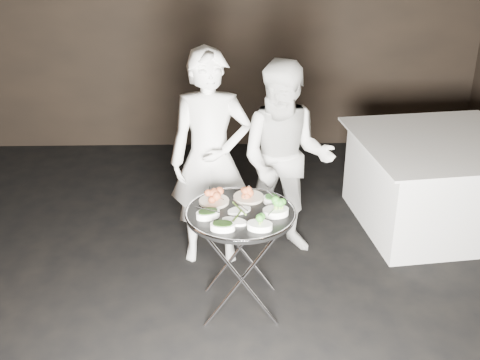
{
  "coord_description": "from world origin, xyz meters",
  "views": [
    {
      "loc": [
        0.14,
        -3.17,
        2.71
      ],
      "look_at": [
        0.23,
        0.51,
        0.95
      ],
      "focal_mm": 45.0,
      "sensor_mm": 36.0,
      "label": 1
    }
  ],
  "objects_px": {
    "waiter_left": "(211,160)",
    "waiter_right": "(286,160)",
    "serving_tray": "(241,214)",
    "tray_stand": "(241,257)",
    "dining_table": "(436,183)"
  },
  "relations": [
    {
      "from": "serving_tray",
      "to": "waiter_right",
      "type": "distance_m",
      "value": 0.9
    },
    {
      "from": "tray_stand",
      "to": "serving_tray",
      "type": "distance_m",
      "value": 0.34
    },
    {
      "from": "waiter_left",
      "to": "serving_tray",
      "type": "bearing_deg",
      "value": -73.31
    },
    {
      "from": "waiter_left",
      "to": "dining_table",
      "type": "xyz_separation_m",
      "value": [
        1.97,
        0.49,
        -0.46
      ]
    },
    {
      "from": "waiter_left",
      "to": "dining_table",
      "type": "bearing_deg",
      "value": 13.69
    },
    {
      "from": "serving_tray",
      "to": "dining_table",
      "type": "distance_m",
      "value": 2.15
    },
    {
      "from": "serving_tray",
      "to": "waiter_left",
      "type": "bearing_deg",
      "value": 106.9
    },
    {
      "from": "tray_stand",
      "to": "waiter_right",
      "type": "distance_m",
      "value": 0.97
    },
    {
      "from": "dining_table",
      "to": "waiter_right",
      "type": "bearing_deg",
      "value": -164.92
    },
    {
      "from": "tray_stand",
      "to": "waiter_left",
      "type": "relative_size",
      "value": 0.44
    },
    {
      "from": "waiter_right",
      "to": "dining_table",
      "type": "bearing_deg",
      "value": 24.59
    },
    {
      "from": "serving_tray",
      "to": "dining_table",
      "type": "height_order",
      "value": "dining_table"
    },
    {
      "from": "waiter_left",
      "to": "dining_table",
      "type": "distance_m",
      "value": 2.08
    },
    {
      "from": "serving_tray",
      "to": "waiter_right",
      "type": "relative_size",
      "value": 0.47
    },
    {
      "from": "waiter_left",
      "to": "waiter_right",
      "type": "xyz_separation_m",
      "value": [
        0.59,
        0.12,
        -0.06
      ]
    }
  ]
}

